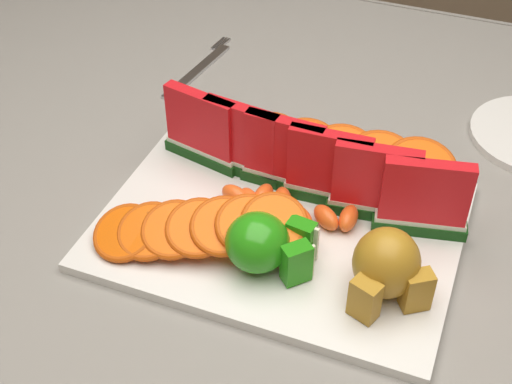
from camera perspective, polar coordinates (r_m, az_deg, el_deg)
table at (r=0.97m, az=1.66°, el=-3.28°), size 1.40×0.90×0.75m
tablecloth at (r=0.92m, az=1.74°, el=-0.51°), size 1.53×1.03×0.20m
platter at (r=0.82m, az=1.99°, el=-2.69°), size 0.40×0.30×0.01m
apple_cluster at (r=0.74m, az=0.69°, el=-4.16°), size 0.11×0.09×0.06m
pear_cluster at (r=0.73m, az=10.43°, el=-5.90°), size 0.09×0.09×0.08m
fork at (r=1.10m, az=-4.54°, el=9.83°), size 0.04×0.20×0.00m
watermelon_row at (r=0.82m, az=4.01°, el=2.34°), size 0.39×0.07×0.10m
orange_fan_front at (r=0.77m, az=-4.64°, el=-2.85°), size 0.25×0.14×0.06m
orange_fan_back at (r=0.89m, az=5.38°, el=3.38°), size 0.34×0.12×0.05m
tangerine_segments at (r=0.82m, az=2.42°, el=-1.16°), size 0.16×0.06×0.02m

